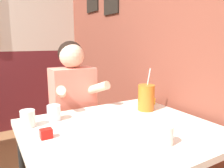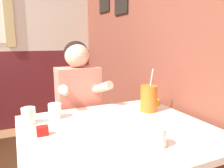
{
  "view_description": "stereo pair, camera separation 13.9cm",
  "coord_description": "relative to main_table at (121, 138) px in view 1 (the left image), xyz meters",
  "views": [
    {
      "loc": [
        -0.02,
        -0.72,
        1.23
      ],
      "look_at": [
        0.67,
        0.47,
        0.96
      ],
      "focal_mm": 35.0,
      "sensor_mm": 36.0,
      "label": 1
    },
    {
      "loc": [
        0.1,
        -0.78,
        1.23
      ],
      "look_at": [
        0.67,
        0.47,
        0.96
      ],
      "focal_mm": 35.0,
      "sensor_mm": 36.0,
      "label": 2
    }
  ],
  "objects": [
    {
      "name": "condiment_ketchup",
      "position": [
        -0.4,
        0.08,
        0.08
      ],
      "size": [
        0.06,
        0.04,
        0.05
      ],
      "color": "#B7140F",
      "rests_on": "main_table"
    },
    {
      "name": "glass_center",
      "position": [
        -0.46,
        0.29,
        0.11
      ],
      "size": [
        0.08,
        0.08,
        0.1
      ],
      "color": "silver",
      "rests_on": "main_table"
    },
    {
      "name": "cocktail_pitcher",
      "position": [
        0.34,
        0.2,
        0.15
      ],
      "size": [
        0.12,
        0.12,
        0.3
      ],
      "color": "#C6661E",
      "rests_on": "main_table"
    },
    {
      "name": "main_table",
      "position": [
        0.0,
        0.0,
        0.0
      ],
      "size": [
        1.06,
        0.95,
        0.74
      ],
      "color": "beige",
      "rests_on": "ground_plane"
    },
    {
      "name": "glass_near_pitcher",
      "position": [
        -0.29,
        0.33,
        0.11
      ],
      "size": [
        0.08,
        0.08,
        0.1
      ],
      "color": "silver",
      "rests_on": "main_table"
    },
    {
      "name": "condiment_mustard",
      "position": [
        0.47,
        0.29,
        0.08
      ],
      "size": [
        0.06,
        0.04,
        0.05
      ],
      "color": "yellow",
      "rests_on": "main_table"
    },
    {
      "name": "brick_wall_right",
      "position": [
        0.61,
        0.98,
        0.67
      ],
      "size": [
        0.08,
        4.51,
        2.7
      ],
      "color": "brown",
      "rests_on": "ground_plane"
    },
    {
      "name": "person_seated",
      "position": [
        -0.05,
        0.64,
        -0.04
      ],
      "size": [
        0.42,
        0.4,
        1.24
      ],
      "color": "#EA7F6B",
      "rests_on": "ground_plane"
    },
    {
      "name": "glass_far_side",
      "position": [
        0.08,
        -0.27,
        0.11
      ],
      "size": [
        0.07,
        0.07,
        0.09
      ],
      "color": "silver",
      "rests_on": "main_table"
    }
  ]
}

